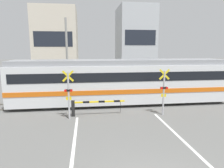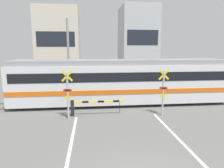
% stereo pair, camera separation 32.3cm
% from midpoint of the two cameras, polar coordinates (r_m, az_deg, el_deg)
% --- Properties ---
extents(rail_track_near, '(50.00, 0.10, 0.08)m').
position_cam_midpoint_polar(rail_track_near, '(14.75, 0.76, -6.18)').
color(rail_track_near, '#5B564C').
rests_on(rail_track_near, ground_plane).
extents(rail_track_far, '(50.00, 0.10, 0.08)m').
position_cam_midpoint_polar(rail_track_far, '(16.12, 0.14, -4.77)').
color(rail_track_far, '#5B564C').
rests_on(rail_track_far, ground_plane).
extents(road_stripe_right, '(0.14, 11.26, 0.01)m').
position_cam_midpoint_polar(road_stripe_right, '(8.60, 25.64, -19.96)').
color(road_stripe_right, white).
rests_on(road_stripe_right, ground_plane).
extents(commuter_train, '(16.05, 2.85, 3.36)m').
position_cam_midpoint_polar(commuter_train, '(15.16, 3.24, 1.05)').
color(commuter_train, silver).
rests_on(commuter_train, ground_plane).
extents(crossing_barrier_near, '(3.34, 0.20, 1.00)m').
position_cam_midpoint_polar(crossing_barrier_near, '(12.67, -6.77, -5.97)').
color(crossing_barrier_near, black).
rests_on(crossing_barrier_near, ground_plane).
extents(crossing_barrier_far, '(3.34, 0.20, 1.00)m').
position_cam_midpoint_polar(crossing_barrier_far, '(18.19, 5.38, -1.02)').
color(crossing_barrier_far, black).
rests_on(crossing_barrier_far, ground_plane).
extents(crossing_signal_left, '(0.68, 0.15, 2.94)m').
position_cam_midpoint_polar(crossing_signal_left, '(12.06, -11.81, -2.37)').
color(crossing_signal_left, '#B2B2B7').
rests_on(crossing_signal_left, ground_plane).
extents(crossing_signal_right, '(0.68, 0.15, 2.94)m').
position_cam_midpoint_polar(crossing_signal_right, '(12.86, 15.13, -1.73)').
color(crossing_signal_right, '#B2B2B7').
rests_on(crossing_signal_right, ground_plane).
extents(building_left_of_street, '(5.92, 6.40, 9.82)m').
position_cam_midpoint_polar(building_left_of_street, '(30.93, -14.48, 11.13)').
color(building_left_of_street, beige).
rests_on(building_left_of_street, ground_plane).
extents(building_right_of_street, '(5.17, 6.40, 10.32)m').
position_cam_midpoint_polar(building_right_of_street, '(31.51, 7.53, 11.78)').
color(building_right_of_street, '#B2B7BC').
rests_on(building_right_of_street, ground_plane).
extents(utility_pole_streetside, '(0.22, 0.22, 7.05)m').
position_cam_midpoint_polar(utility_pole_streetside, '(20.09, -11.89, 8.02)').
color(utility_pole_streetside, gray).
rests_on(utility_pole_streetside, ground_plane).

